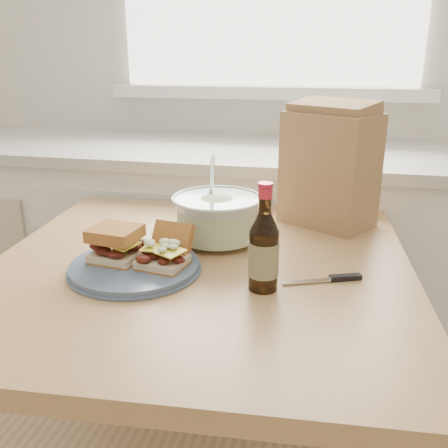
% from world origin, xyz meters
% --- Properties ---
extents(wall_back, '(4.00, 0.02, 2.70)m').
position_xyz_m(wall_back, '(0.00, 2.00, 1.35)').
color(wall_back, silver).
rests_on(wall_back, ground).
extents(cabinet_run, '(2.50, 0.64, 0.94)m').
position_xyz_m(cabinet_run, '(-0.00, 1.70, 0.47)').
color(cabinet_run, white).
rests_on(cabinet_run, ground).
extents(dining_table, '(1.04, 1.04, 0.82)m').
position_xyz_m(dining_table, '(-0.00, 0.89, 0.70)').
color(dining_table, tan).
rests_on(dining_table, ground).
extents(plate, '(0.29, 0.29, 0.02)m').
position_xyz_m(plate, '(-0.14, 0.82, 0.82)').
color(plate, '#495B77').
rests_on(plate, dining_table).
extents(sandwich_left, '(0.12, 0.11, 0.08)m').
position_xyz_m(sandwich_left, '(-0.18, 0.83, 0.87)').
color(sandwich_left, beige).
rests_on(sandwich_left, plate).
extents(sandwich_right, '(0.11, 0.15, 0.08)m').
position_xyz_m(sandwich_right, '(-0.07, 0.84, 0.86)').
color(sandwich_right, beige).
rests_on(sandwich_right, plate).
extents(coleslaw_bowl, '(0.23, 0.23, 0.23)m').
position_xyz_m(coleslaw_bowl, '(0.00, 1.04, 0.88)').
color(coleslaw_bowl, silver).
rests_on(coleslaw_bowl, dining_table).
extents(beer_bottle, '(0.06, 0.06, 0.23)m').
position_xyz_m(beer_bottle, '(0.16, 0.79, 0.90)').
color(beer_bottle, black).
rests_on(beer_bottle, dining_table).
extents(knife, '(0.17, 0.08, 0.01)m').
position_xyz_m(knife, '(0.31, 0.86, 0.82)').
color(knife, silver).
rests_on(knife, dining_table).
extents(paper_bag, '(0.29, 0.26, 0.31)m').
position_xyz_m(paper_bag, '(0.28, 1.25, 0.97)').
color(paper_bag, '#986849').
rests_on(paper_bag, dining_table).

